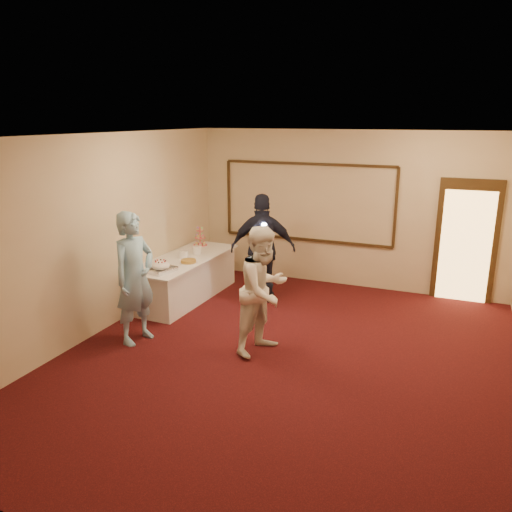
{
  "coord_description": "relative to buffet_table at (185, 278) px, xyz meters",
  "views": [
    {
      "loc": [
        1.98,
        -5.9,
        3.22
      ],
      "look_at": [
        -0.85,
        0.95,
        1.15
      ],
      "focal_mm": 35.0,
      "sensor_mm": 36.0,
      "label": 1
    }
  ],
  "objects": [
    {
      "name": "floor",
      "position": [
        2.52,
        -1.61,
        -0.39
      ],
      "size": [
        7.0,
        7.0,
        0.0
      ],
      "primitive_type": "plane",
      "color": "black",
      "rests_on": "ground"
    },
    {
      "name": "room_walls",
      "position": [
        2.52,
        -1.61,
        1.64
      ],
      "size": [
        6.04,
        7.04,
        3.02
      ],
      "color": "beige",
      "rests_on": "floor"
    },
    {
      "name": "wall_molding",
      "position": [
        1.72,
        1.86,
        1.21
      ],
      "size": [
        3.45,
        0.04,
        1.55
      ],
      "color": "#32210F",
      "rests_on": "room_walls"
    },
    {
      "name": "doorway",
      "position": [
        4.67,
        1.85,
        0.69
      ],
      "size": [
        1.05,
        0.07,
        2.2
      ],
      "color": "#32210F",
      "rests_on": "floor"
    },
    {
      "name": "buffet_table",
      "position": [
        0.0,
        0.0,
        0.0
      ],
      "size": [
        1.03,
        2.49,
        0.77
      ],
      "color": "silver",
      "rests_on": "floor"
    },
    {
      "name": "pavlova_tray",
      "position": [
        0.08,
        -0.88,
        0.46
      ],
      "size": [
        0.45,
        0.55,
        0.18
      ],
      "color": "#B6B8BD",
      "rests_on": "buffet_table"
    },
    {
      "name": "cupcake_stand",
      "position": [
        -0.17,
        0.91,
        0.53
      ],
      "size": [
        0.27,
        0.27,
        0.4
      ],
      "color": "#E65A5F",
      "rests_on": "buffet_table"
    },
    {
      "name": "plate_stack_a",
      "position": [
        0.01,
        -0.04,
        0.45
      ],
      "size": [
        0.17,
        0.17,
        0.14
      ],
      "color": "white",
      "rests_on": "buffet_table"
    },
    {
      "name": "plate_stack_b",
      "position": [
        0.09,
        0.32,
        0.45
      ],
      "size": [
        0.17,
        0.17,
        0.14
      ],
      "color": "white",
      "rests_on": "buffet_table"
    },
    {
      "name": "tart",
      "position": [
        0.25,
        -0.27,
        0.41
      ],
      "size": [
        0.31,
        0.31,
        0.06
      ],
      "color": "white",
      "rests_on": "buffet_table"
    },
    {
      "name": "man",
      "position": [
        0.27,
        -1.84,
        0.59
      ],
      "size": [
        0.6,
        0.79,
        1.95
      ],
      "primitive_type": "imported",
      "rotation": [
        0.0,
        0.0,
        1.37
      ],
      "color": "#8EC4E6",
      "rests_on": "floor"
    },
    {
      "name": "woman",
      "position": [
        2.12,
        -1.44,
        0.52
      ],
      "size": [
        0.94,
        1.06,
        1.81
      ],
      "primitive_type": "imported",
      "rotation": [
        0.0,
        0.0,
        1.23
      ],
      "color": "white",
      "rests_on": "floor"
    },
    {
      "name": "guest",
      "position": [
        1.37,
        0.41,
        0.59
      ],
      "size": [
        1.24,
        0.83,
        1.95
      ],
      "primitive_type": "imported",
      "rotation": [
        0.0,
        0.0,
        3.48
      ],
      "color": "black",
      "rests_on": "floor"
    },
    {
      "name": "camera_flash",
      "position": [
        1.46,
        0.23,
        1.06
      ],
      "size": [
        0.07,
        0.04,
        0.05
      ],
      "primitive_type": "cube",
      "rotation": [
        0.0,
        0.0,
        -0.05
      ],
      "color": "white",
      "rests_on": "guest"
    }
  ]
}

